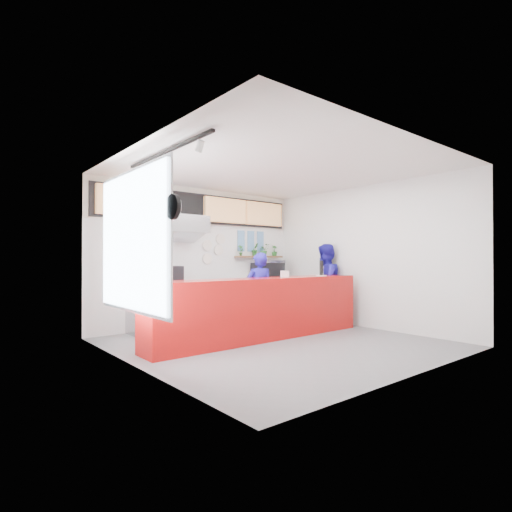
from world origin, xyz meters
TOP-DOWN VIEW (x-y plane):
  - floor at (0.00, 0.00)m, footprint 5.00×5.00m
  - ceiling at (0.00, 0.00)m, footprint 5.00×5.00m
  - wall_back at (0.00, 2.50)m, footprint 5.00×0.00m
  - wall_left at (-2.50, 0.00)m, footprint 0.00×5.00m
  - wall_right at (2.50, 0.00)m, footprint 0.00×5.00m
  - service_counter at (0.00, 0.40)m, footprint 4.50×0.60m
  - cream_band at (0.00, 2.49)m, footprint 5.00×0.02m
  - prep_bench at (-0.80, 2.20)m, footprint 1.80×0.60m
  - panini_oven at (-0.91, 2.20)m, footprint 0.53×0.53m
  - extraction_hood at (-0.80, 2.15)m, footprint 1.20×0.70m
  - hood_lip at (-0.80, 2.15)m, footprint 1.20×0.69m
  - right_bench at (1.50, 2.20)m, footprint 1.80×0.60m
  - espresso_machine at (1.71, 2.20)m, footprint 0.77×0.59m
  - espresso_tray at (1.71, 2.20)m, footprint 0.75×0.57m
  - herb_shelf at (1.60, 2.40)m, footprint 1.40×0.18m
  - menu_board_far_left at (-1.75, 2.38)m, footprint 1.10×0.10m
  - menu_board_mid_left at (-0.59, 2.38)m, footprint 1.10×0.10m
  - menu_board_mid_right at (0.57, 2.38)m, footprint 1.10×0.10m
  - menu_board_far_right at (1.73, 2.38)m, footprint 1.10×0.10m
  - soffit at (0.00, 2.46)m, footprint 4.80×0.04m
  - window_pane at (-2.47, 0.30)m, footprint 0.04×2.20m
  - window_frame at (-2.45, 0.30)m, footprint 0.03×2.30m
  - wall_clock_rim at (-2.46, -0.90)m, footprint 0.05×0.30m
  - wall_clock_face at (-2.43, -0.90)m, footprint 0.02×0.26m
  - track_rail at (-2.10, 0.00)m, footprint 0.05×2.40m
  - dec_plate_a at (0.15, 2.47)m, footprint 0.24×0.03m
  - dec_plate_b at (0.45, 2.47)m, footprint 0.24×0.03m
  - dec_plate_c at (0.15, 2.47)m, footprint 0.24×0.03m
  - dec_plate_d at (0.50, 2.47)m, footprint 0.24×0.03m
  - photo_frame_a at (1.10, 2.48)m, footprint 0.20×0.02m
  - photo_frame_b at (1.40, 2.48)m, footprint 0.20×0.02m
  - photo_frame_c at (1.70, 2.48)m, footprint 0.20×0.02m
  - photo_frame_d at (1.10, 2.48)m, footprint 0.20×0.02m
  - photo_frame_e at (1.40, 2.48)m, footprint 0.20×0.02m
  - photo_frame_f at (1.70, 2.48)m, footprint 0.20×0.02m
  - staff_center at (0.46, 1.04)m, footprint 0.65×0.51m
  - staff_right at (2.24, 0.86)m, footprint 0.99×0.84m
  - herb_a at (1.03, 2.40)m, footprint 0.14×0.10m
  - herb_b at (1.47, 2.40)m, footprint 0.17×0.14m
  - herb_c at (1.75, 2.40)m, footprint 0.28×0.25m
  - herb_d at (2.10, 2.40)m, footprint 0.17×0.16m
  - glass_vase at (-2.01, 0.38)m, footprint 0.20×0.20m
  - basil_vase at (-2.01, 0.38)m, footprint 0.39×0.34m
  - napkin_holder at (0.54, 0.38)m, footprint 0.16×0.14m
  - white_plate at (1.51, 0.32)m, footprint 0.29×0.29m
  - pepper_mill at (1.51, 0.32)m, footprint 0.08×0.08m

SIDE VIEW (x-z plane):
  - floor at x=0.00m, z-range 0.00..0.00m
  - prep_bench at x=-0.80m, z-range 0.00..0.90m
  - right_bench at x=1.50m, z-range 0.00..0.90m
  - service_counter at x=0.00m, z-range 0.00..1.10m
  - staff_center at x=0.46m, z-range 0.00..1.57m
  - staff_right at x=2.24m, z-range 0.00..1.78m
  - panini_oven at x=-0.91m, z-range 0.90..1.30m
  - white_plate at x=1.51m, z-range 1.10..1.12m
  - espresso_machine at x=1.71m, z-range 0.90..1.35m
  - napkin_holder at x=0.54m, z-range 1.10..1.22m
  - glass_vase at x=-2.01m, z-range 1.10..1.30m
  - pepper_mill at x=1.51m, z-range 1.11..1.41m
  - espresso_tray at x=1.71m, z-range 1.35..1.41m
  - dec_plate_c at x=0.15m, z-range 1.33..1.57m
  - wall_back at x=0.00m, z-range -1.00..4.00m
  - wall_left at x=-2.50m, z-range -1.00..4.00m
  - wall_right at x=2.50m, z-range -1.00..4.00m
  - herb_shelf at x=1.60m, z-range 1.48..1.52m
  - basil_vase at x=-2.01m, z-range 1.32..1.74m
  - dec_plate_b at x=0.45m, z-range 1.53..1.77m
  - herb_a at x=1.03m, z-range 1.52..1.78m
  - herb_d at x=2.10m, z-range 1.52..1.79m
  - herb_c at x=1.75m, z-range 1.52..1.82m
  - herb_b at x=1.47m, z-range 1.52..1.83m
  - window_pane at x=-2.47m, z-range 0.75..2.65m
  - window_frame at x=-2.45m, z-range 0.70..2.70m
  - dec_plate_a at x=0.15m, z-range 1.63..1.87m
  - photo_frame_d at x=1.10m, z-range 1.62..1.88m
  - photo_frame_e at x=1.40m, z-range 1.62..1.88m
  - photo_frame_f at x=1.70m, z-range 1.62..1.88m
  - dec_plate_d at x=0.50m, z-range 1.78..2.02m
  - hood_lip at x=-0.80m, z-range 1.79..2.11m
  - photo_frame_a at x=1.10m, z-range 1.88..2.12m
  - photo_frame_b at x=1.40m, z-range 1.88..2.12m
  - photo_frame_c at x=1.70m, z-range 1.88..2.12m
  - wall_clock_rim at x=-2.46m, z-range 1.90..2.20m
  - wall_clock_face at x=-2.43m, z-range 1.92..2.18m
  - extraction_hood at x=-0.80m, z-range 1.98..2.32m
  - menu_board_far_left at x=-1.75m, z-range 2.27..2.82m
  - menu_board_mid_left at x=-0.59m, z-range 2.27..2.82m
  - menu_board_mid_right at x=0.57m, z-range 2.27..2.82m
  - menu_board_far_right at x=1.73m, z-range 2.27..2.82m
  - soffit at x=0.00m, z-range 2.22..2.88m
  - cream_band at x=0.00m, z-range 2.20..3.00m
  - track_rail at x=-2.10m, z-range 2.92..2.96m
  - ceiling at x=0.00m, z-range 3.00..3.00m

